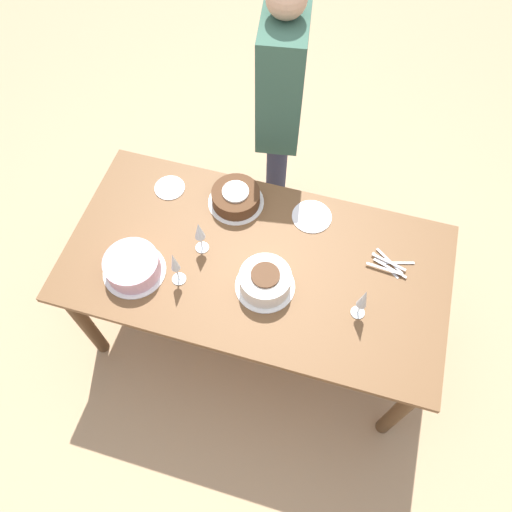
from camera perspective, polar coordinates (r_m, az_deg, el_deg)
name	(u,v)px	position (r m, az deg, el deg)	size (l,w,h in m)	color
ground_plane	(256,324)	(3.04, 0.00, -7.79)	(12.00, 12.00, 0.00)	tan
dining_table	(256,272)	(2.43, 0.00, -1.80)	(1.80, 0.92, 0.78)	brown
cake_center_white	(265,281)	(2.23, 1.06, -2.87)	(0.27, 0.27, 0.12)	white
cake_front_chocolate	(236,197)	(2.49, -2.32, 6.71)	(0.28, 0.28, 0.10)	white
cake_back_decorated	(133,266)	(2.34, -13.93, -1.14)	(0.29, 0.29, 0.10)	white
wine_glass_near	(200,231)	(2.27, -6.46, 2.83)	(0.06, 0.06, 0.21)	silver
wine_glass_far	(175,264)	(2.19, -9.28, -0.86)	(0.07, 0.07, 0.23)	silver
wine_glass_extra	(363,299)	(2.14, 12.17, -4.87)	(0.06, 0.06, 0.21)	silver
dessert_plate_left	(312,217)	(2.48, 6.38, 4.50)	(0.20, 0.20, 0.01)	silver
dessert_plate_right	(170,188)	(2.61, -9.84, 7.69)	(0.16, 0.16, 0.01)	silver
fork_pile	(389,265)	(2.40, 14.96, -0.97)	(0.22, 0.14, 0.02)	silver
person_cutting	(281,100)	(2.70, 2.86, 17.42)	(0.28, 0.43, 1.64)	#2D334C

